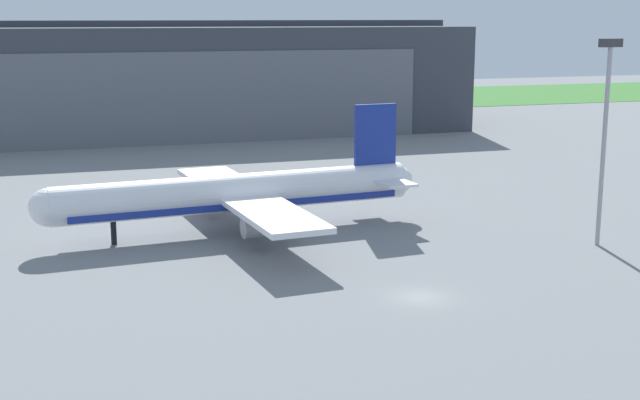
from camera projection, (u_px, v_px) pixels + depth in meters
ground_plane at (420, 297)px, 70.02m from camera, size 440.00×440.00×0.00m
grass_field_strip at (159, 105)px, 219.40m from camera, size 440.00×56.00×0.08m
maintenance_hangar at (180, 78)px, 169.33m from camera, size 107.88×38.24×21.35m
airliner_far_left at (237, 194)px, 90.02m from camera, size 40.91×34.98×12.83m
apron_light_mast at (605, 127)px, 83.51m from camera, size 2.40×0.50×20.10m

